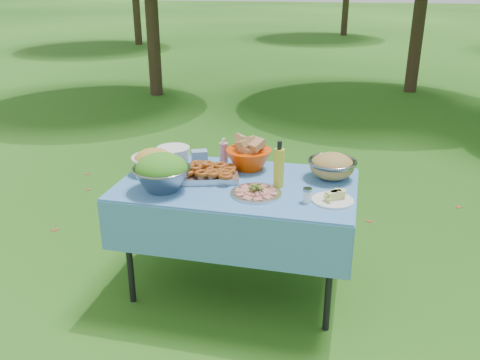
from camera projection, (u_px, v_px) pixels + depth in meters
name	position (u px, v px, depth m)	size (l,w,h in m)	color
ground	(237.00, 286.00, 3.46)	(80.00, 80.00, 0.00)	#0D3409
picnic_table	(237.00, 236.00, 3.32)	(1.46, 0.86, 0.76)	#84C8FF
salad_bowl	(162.00, 172.00, 3.03)	(0.34, 0.34, 0.23)	gray
pasta_bowl_white	(153.00, 160.00, 3.32)	(0.28, 0.28, 0.16)	white
plate_stack	(173.00, 154.00, 3.54)	(0.23, 0.23, 0.09)	white
wipes_box	(200.00, 157.00, 3.47)	(0.11, 0.08, 0.10)	#789FC6
sanitizer_bottle	(224.00, 151.00, 3.49)	(0.06, 0.06, 0.17)	pink
bread_bowl	(249.00, 154.00, 3.37)	(0.30, 0.30, 0.20)	#ED3E02
pasta_bowl_steel	(332.00, 166.00, 3.22)	(0.31, 0.31, 0.16)	gray
fried_tray	(210.00, 173.00, 3.22)	(0.35, 0.25, 0.08)	silver
charcuterie_platter	(256.00, 188.00, 3.00)	(0.31, 0.31, 0.07)	silver
oil_bottle	(279.00, 164.00, 3.07)	(0.06, 0.06, 0.29)	gold
cheese_plate	(333.00, 196.00, 2.90)	(0.24, 0.24, 0.07)	white
shaker	(307.00, 195.00, 2.89)	(0.05, 0.05, 0.09)	white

